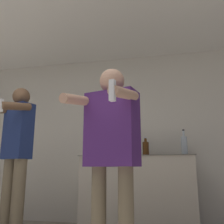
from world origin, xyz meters
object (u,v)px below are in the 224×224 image
object	(u,v)px
bottle_dark_rum	(146,148)
bottle_clear_vodka	(184,145)
bottle_green_wine	(98,149)
person_woman_foreground	(111,144)
person_man_side	(16,151)
bottle_short_whiskey	(130,149)

from	to	relation	value
bottle_dark_rum	bottle_clear_vodka	bearing A→B (deg)	-0.00
bottle_clear_vodka	bottle_green_wine	distance (m)	1.21
bottle_dark_rum	person_woman_foreground	xyz separation A→B (m)	(-0.15, -1.62, -0.10)
person_woman_foreground	person_man_side	world-z (taller)	person_man_side
bottle_short_whiskey	person_man_side	size ratio (longest dim) A/B	0.17
bottle_dark_rum	person_woman_foreground	bearing A→B (deg)	-95.13
bottle_green_wine	bottle_dark_rum	bearing A→B (deg)	0.00
person_man_side	bottle_dark_rum	bearing A→B (deg)	30.69
bottle_clear_vodka	person_man_side	xyz separation A→B (m)	(-1.98, -0.86, -0.11)
bottle_green_wine	person_woman_foreground	xyz separation A→B (m)	(0.54, -1.62, -0.10)
bottle_clear_vodka	person_woman_foreground	xyz separation A→B (m)	(-0.67, -1.62, -0.13)
bottle_green_wine	bottle_short_whiskey	bearing A→B (deg)	0.00
bottle_dark_rum	bottle_green_wine	bearing A→B (deg)	-180.00
bottle_short_whiskey	person_woman_foreground	xyz separation A→B (m)	(0.08, -1.62, -0.09)
bottle_short_whiskey	bottle_clear_vodka	bearing A→B (deg)	0.00
person_man_side	bottle_green_wine	bearing A→B (deg)	48.40
bottle_short_whiskey	person_woman_foreground	world-z (taller)	person_woman_foreground
bottle_short_whiskey	person_man_side	bearing A→B (deg)	-144.95
bottle_clear_vodka	person_woman_foreground	world-z (taller)	person_woman_foreground
bottle_short_whiskey	person_woman_foreground	size ratio (longest dim) A/B	0.18
bottle_short_whiskey	bottle_green_wine	distance (m)	0.46
bottle_short_whiskey	person_woman_foreground	distance (m)	1.63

